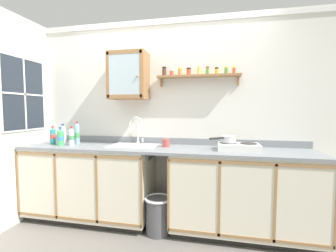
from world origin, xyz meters
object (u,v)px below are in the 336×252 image
object	(u,v)px
bottle_opaque_white_2	(63,134)
trash_bin	(158,215)
bottle_water_clear_1	(72,137)
bottle_detergent_teal_3	(53,136)
saucepan	(228,139)
hot_plate_stove	(239,147)
sink	(134,148)
mug	(166,143)
bottle_soda_green_4	(61,137)
wall_cabinet	(129,76)
bottle_water_blue_0	(77,134)

from	to	relation	value
bottle_opaque_white_2	trash_bin	size ratio (longest dim) A/B	0.61
bottle_water_clear_1	bottle_detergent_teal_3	world-z (taller)	bottle_water_clear_1
saucepan	hot_plate_stove	bearing A→B (deg)	-8.31
sink	saucepan	world-z (taller)	sink
hot_plate_stove	trash_bin	xyz separation A→B (m)	(-0.84, -0.17, -0.75)
mug	bottle_soda_green_4	bearing A→B (deg)	-172.76
sink	saucepan	size ratio (longest dim) A/B	1.97
hot_plate_stove	bottle_opaque_white_2	size ratio (longest dim) A/B	1.75
bottle_detergent_teal_3	trash_bin	bearing A→B (deg)	-5.32
bottle_water_clear_1	bottle_soda_green_4	world-z (taller)	bottle_water_clear_1
sink	wall_cabinet	size ratio (longest dim) A/B	0.97
bottle_water_blue_0	mug	xyz separation A→B (m)	(1.15, 0.01, -0.08)
sink	bottle_opaque_white_2	world-z (taller)	sink
bottle_opaque_white_2	mug	xyz separation A→B (m)	(1.39, -0.04, -0.07)
saucepan	mug	distance (m)	0.70
hot_plate_stove	bottle_detergent_teal_3	distance (m)	2.23
hot_plate_stove	bottle_water_blue_0	distance (m)	1.95
bottle_water_clear_1	sink	bearing A→B (deg)	8.03
bottle_water_clear_1	bottle_soda_green_4	xyz separation A→B (m)	(-0.13, -0.02, -0.01)
hot_plate_stove	bottle_soda_green_4	bearing A→B (deg)	-177.23
bottle_water_blue_0	wall_cabinet	bearing A→B (deg)	8.16
saucepan	bottle_water_blue_0	distance (m)	1.84
sink	mug	world-z (taller)	sink
wall_cabinet	sink	bearing A→B (deg)	-48.52
hot_plate_stove	bottle_water_blue_0	world-z (taller)	bottle_water_blue_0
saucepan	bottle_soda_green_4	bearing A→B (deg)	-176.62
sink	bottle_water_blue_0	world-z (taller)	sink
mug	hot_plate_stove	bearing A→B (deg)	-4.34
sink	trash_bin	size ratio (longest dim) A/B	1.36
bottle_water_blue_0	wall_cabinet	distance (m)	0.98
bottle_water_blue_0	wall_cabinet	world-z (taller)	wall_cabinet
bottle_water_blue_0	trash_bin	distance (m)	1.41
bottle_water_blue_0	bottle_detergent_teal_3	size ratio (longest dim) A/B	1.24
bottle_detergent_teal_3	bottle_water_clear_1	bearing A→B (deg)	-6.30
bottle_opaque_white_2	wall_cabinet	xyz separation A→B (m)	(0.90, 0.04, 0.73)
sink	wall_cabinet	distance (m)	0.87
trash_bin	bottle_opaque_white_2	bearing A→B (deg)	168.39
hot_plate_stove	bottle_detergent_teal_3	xyz separation A→B (m)	(-2.23, -0.05, 0.07)
wall_cabinet	bottle_detergent_teal_3	bearing A→B (deg)	-168.72
mug	bottle_water_clear_1	bearing A→B (deg)	-173.13
saucepan	wall_cabinet	xyz separation A→B (m)	(-1.18, 0.13, 0.73)
hot_plate_stove	saucepan	bearing A→B (deg)	171.69
bottle_soda_green_4	sink	bearing A→B (deg)	8.38
hot_plate_stove	bottle_water_clear_1	size ratio (longest dim) A/B	1.87
saucepan	bottle_soda_green_4	xyz separation A→B (m)	(-1.97, -0.12, -0.02)
saucepan	bottle_water_clear_1	size ratio (longest dim) A/B	1.21
bottle_detergent_teal_3	bottle_soda_green_4	bearing A→B (deg)	-20.20
hot_plate_stove	trash_bin	distance (m)	1.14
bottle_water_blue_0	bottle_soda_green_4	world-z (taller)	bottle_water_blue_0
sink	mug	distance (m)	0.39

